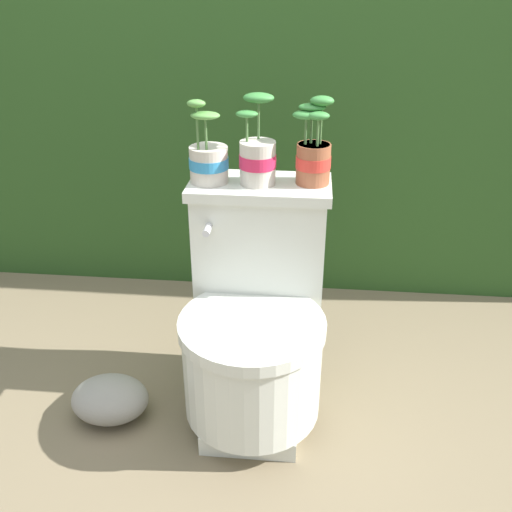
{
  "coord_description": "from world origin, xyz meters",
  "views": [
    {
      "loc": [
        0.21,
        -1.31,
        1.25
      ],
      "look_at": [
        0.07,
        0.12,
        0.51
      ],
      "focal_mm": 40.0,
      "sensor_mm": 36.0,
      "label": 1
    }
  ],
  "objects_px": {
    "toilet": "(255,324)",
    "garden_stone": "(110,399)",
    "potted_plant_left": "(208,159)",
    "potted_plant_midleft": "(257,156)",
    "potted_plant_middle": "(313,153)"
  },
  "relations": [
    {
      "from": "potted_plant_left",
      "to": "potted_plant_midleft",
      "type": "distance_m",
      "value": 0.14
    },
    {
      "from": "toilet",
      "to": "potted_plant_midleft",
      "type": "distance_m",
      "value": 0.49
    },
    {
      "from": "toilet",
      "to": "potted_plant_midleft",
      "type": "relative_size",
      "value": 2.77
    },
    {
      "from": "potted_plant_midleft",
      "to": "garden_stone",
      "type": "height_order",
      "value": "potted_plant_midleft"
    },
    {
      "from": "toilet",
      "to": "potted_plant_midleft",
      "type": "bearing_deg",
      "value": 92.64
    },
    {
      "from": "potted_plant_left",
      "to": "garden_stone",
      "type": "height_order",
      "value": "potted_plant_left"
    },
    {
      "from": "potted_plant_midleft",
      "to": "potted_plant_middle",
      "type": "xyz_separation_m",
      "value": [
        0.16,
        0.02,
        0.01
      ]
    },
    {
      "from": "potted_plant_middle",
      "to": "potted_plant_left",
      "type": "bearing_deg",
      "value": -176.41
    },
    {
      "from": "toilet",
      "to": "garden_stone",
      "type": "bearing_deg",
      "value": -167.77
    },
    {
      "from": "potted_plant_middle",
      "to": "potted_plant_midleft",
      "type": "bearing_deg",
      "value": -174.41
    },
    {
      "from": "toilet",
      "to": "potted_plant_left",
      "type": "distance_m",
      "value": 0.49
    },
    {
      "from": "potted_plant_left",
      "to": "potted_plant_middle",
      "type": "distance_m",
      "value": 0.3
    },
    {
      "from": "potted_plant_midleft",
      "to": "potted_plant_middle",
      "type": "relative_size",
      "value": 1.01
    },
    {
      "from": "toilet",
      "to": "garden_stone",
      "type": "xyz_separation_m",
      "value": [
        -0.43,
        -0.09,
        -0.24
      ]
    },
    {
      "from": "potted_plant_left",
      "to": "potted_plant_midleft",
      "type": "bearing_deg",
      "value": 1.33
    }
  ]
}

